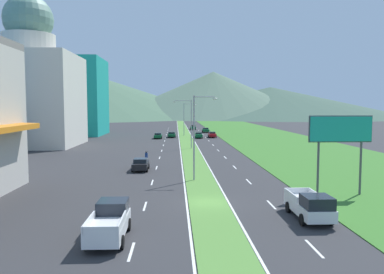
# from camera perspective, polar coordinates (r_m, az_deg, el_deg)

# --- Properties ---
(ground_plane) EXTENTS (600.00, 600.00, 0.00)m
(ground_plane) POSITION_cam_1_polar(r_m,az_deg,el_deg) (32.16, 2.36, -9.77)
(ground_plane) COLOR #2D2D30
(grass_median) EXTENTS (3.20, 240.00, 0.06)m
(grass_median) POSITION_cam_1_polar(r_m,az_deg,el_deg) (91.42, -0.83, -0.40)
(grass_median) COLOR #518438
(grass_median) RESTS_ON ground_plane
(grass_verge_right) EXTENTS (24.00, 240.00, 0.06)m
(grass_verge_right) POSITION_cam_1_polar(r_m,az_deg,el_deg) (94.30, 11.78, -0.34)
(grass_verge_right) COLOR #387028
(grass_verge_right) RESTS_ON ground_plane
(lane_dash_left_1) EXTENTS (0.16, 2.80, 0.01)m
(lane_dash_left_1) POSITION_cam_1_polar(r_m,az_deg,el_deg) (22.28, -8.98, -16.42)
(lane_dash_left_1) COLOR silver
(lane_dash_left_1) RESTS_ON ground_plane
(lane_dash_left_2) EXTENTS (0.16, 2.80, 0.01)m
(lane_dash_left_2) POSITION_cam_1_polar(r_m,az_deg,el_deg) (31.41, -6.98, -10.14)
(lane_dash_left_2) COLOR silver
(lane_dash_left_2) RESTS_ON ground_plane
(lane_dash_left_3) EXTENTS (0.16, 2.80, 0.01)m
(lane_dash_left_3) POSITION_cam_1_polar(r_m,az_deg,el_deg) (40.77, -5.92, -6.70)
(lane_dash_left_3) COLOR silver
(lane_dash_left_3) RESTS_ON ground_plane
(lane_dash_left_4) EXTENTS (0.16, 2.80, 0.01)m
(lane_dash_left_4) POSITION_cam_1_polar(r_m,az_deg,el_deg) (50.23, -5.27, -4.56)
(lane_dash_left_4) COLOR silver
(lane_dash_left_4) RESTS_ON ground_plane
(lane_dash_left_5) EXTENTS (0.16, 2.80, 0.01)m
(lane_dash_left_5) POSITION_cam_1_polar(r_m,az_deg,el_deg) (59.74, -4.83, -3.09)
(lane_dash_left_5) COLOR silver
(lane_dash_left_5) RESTS_ON ground_plane
(lane_dash_left_6) EXTENTS (0.16, 2.80, 0.01)m
(lane_dash_left_6) POSITION_cam_1_polar(r_m,az_deg,el_deg) (69.28, -4.51, -2.03)
(lane_dash_left_6) COLOR silver
(lane_dash_left_6) RESTS_ON ground_plane
(lane_dash_left_7) EXTENTS (0.16, 2.80, 0.01)m
(lane_dash_left_7) POSITION_cam_1_polar(r_m,az_deg,el_deg) (78.84, -4.27, -1.23)
(lane_dash_left_7) COLOR silver
(lane_dash_left_7) RESTS_ON ground_plane
(lane_dash_left_8) EXTENTS (0.16, 2.80, 0.01)m
(lane_dash_left_8) POSITION_cam_1_polar(r_m,az_deg,el_deg) (88.42, -4.08, -0.60)
(lane_dash_left_8) COLOR silver
(lane_dash_left_8) RESTS_ON ground_plane
(lane_dash_left_9) EXTENTS (0.16, 2.80, 0.01)m
(lane_dash_left_9) POSITION_cam_1_polar(r_m,az_deg,el_deg) (98.00, -3.93, -0.09)
(lane_dash_left_9) COLOR silver
(lane_dash_left_9) RESTS_ON ground_plane
(lane_dash_left_10) EXTENTS (0.16, 2.80, 0.01)m
(lane_dash_left_10) POSITION_cam_1_polar(r_m,az_deg,el_deg) (107.59, -3.80, 0.33)
(lane_dash_left_10) COLOR silver
(lane_dash_left_10) RESTS_ON ground_plane
(lane_dash_left_11) EXTENTS (0.16, 2.80, 0.01)m
(lane_dash_left_11) POSITION_cam_1_polar(r_m,az_deg,el_deg) (117.19, -3.70, 0.68)
(lane_dash_left_11) COLOR silver
(lane_dash_left_11) RESTS_ON ground_plane
(lane_dash_left_12) EXTENTS (0.16, 2.80, 0.01)m
(lane_dash_left_12) POSITION_cam_1_polar(r_m,az_deg,el_deg) (126.79, -3.61, 0.97)
(lane_dash_left_12) COLOR silver
(lane_dash_left_12) RESTS_ON ground_plane
(lane_dash_left_13) EXTENTS (0.16, 2.80, 0.01)m
(lane_dash_left_13) POSITION_cam_1_polar(r_m,az_deg,el_deg) (136.39, -3.53, 1.23)
(lane_dash_left_13) COLOR silver
(lane_dash_left_13) RESTS_ON ground_plane
(lane_dash_left_14) EXTENTS (0.16, 2.80, 0.01)m
(lane_dash_left_14) POSITION_cam_1_polar(r_m,az_deg,el_deg) (146.00, -3.46, 1.45)
(lane_dash_left_14) COLOR silver
(lane_dash_left_14) RESTS_ON ground_plane
(lane_dash_right_1) EXTENTS (0.16, 2.80, 0.01)m
(lane_dash_right_1) POSITION_cam_1_polar(r_m,az_deg,el_deg) (23.47, 17.64, -15.47)
(lane_dash_right_1) COLOR silver
(lane_dash_right_1) RESTS_ON ground_plane
(lane_dash_right_2) EXTENTS (0.16, 2.80, 0.01)m
(lane_dash_right_2) POSITION_cam_1_polar(r_m,az_deg,el_deg) (32.26, 11.67, -9.80)
(lane_dash_right_2) COLOR silver
(lane_dash_right_2) RESTS_ON ground_plane
(lane_dash_right_3) EXTENTS (0.16, 2.80, 0.01)m
(lane_dash_right_3) POSITION_cam_1_polar(r_m,az_deg,el_deg) (41.43, 8.40, -6.55)
(lane_dash_right_3) COLOR silver
(lane_dash_right_3) RESTS_ON ground_plane
(lane_dash_right_4) EXTENTS (0.16, 2.80, 0.01)m
(lane_dash_right_4) POSITION_cam_1_polar(r_m,az_deg,el_deg) (50.76, 6.34, -4.47)
(lane_dash_right_4) COLOR silver
(lane_dash_right_4) RESTS_ON ground_plane
(lane_dash_right_5) EXTENTS (0.16, 2.80, 0.01)m
(lane_dash_right_5) POSITION_cam_1_polar(r_m,az_deg,el_deg) (60.19, 4.93, -3.04)
(lane_dash_right_5) COLOR silver
(lane_dash_right_5) RESTS_ON ground_plane
(lane_dash_right_6) EXTENTS (0.16, 2.80, 0.01)m
(lane_dash_right_6) POSITION_cam_1_polar(r_m,az_deg,el_deg) (69.67, 3.91, -1.99)
(lane_dash_right_6) COLOR silver
(lane_dash_right_6) RESTS_ON ground_plane
(lane_dash_right_7) EXTENTS (0.16, 2.80, 0.01)m
(lane_dash_right_7) POSITION_cam_1_polar(r_m,az_deg,el_deg) (79.19, 3.13, -1.20)
(lane_dash_right_7) COLOR silver
(lane_dash_right_7) RESTS_ON ground_plane
(lane_dash_right_8) EXTENTS (0.16, 2.80, 0.01)m
(lane_dash_right_8) POSITION_cam_1_polar(r_m,az_deg,el_deg) (88.72, 2.52, -0.57)
(lane_dash_right_8) COLOR silver
(lane_dash_right_8) RESTS_ON ground_plane
(lane_dash_right_9) EXTENTS (0.16, 2.80, 0.01)m
(lane_dash_right_9) POSITION_cam_1_polar(r_m,az_deg,el_deg) (98.28, 2.03, -0.07)
(lane_dash_right_9) COLOR silver
(lane_dash_right_9) RESTS_ON ground_plane
(lane_dash_right_10) EXTENTS (0.16, 2.80, 0.01)m
(lane_dash_right_10) POSITION_cam_1_polar(r_m,az_deg,el_deg) (107.84, 1.63, 0.35)
(lane_dash_right_10) COLOR silver
(lane_dash_right_10) RESTS_ON ground_plane
(lane_dash_right_11) EXTENTS (0.16, 2.80, 0.01)m
(lane_dash_right_11) POSITION_cam_1_polar(r_m,az_deg,el_deg) (117.42, 1.29, 0.69)
(lane_dash_right_11) COLOR silver
(lane_dash_right_11) RESTS_ON ground_plane
(lane_dash_right_12) EXTENTS (0.16, 2.80, 0.01)m
(lane_dash_right_12) POSITION_cam_1_polar(r_m,az_deg,el_deg) (127.00, 1.00, 0.99)
(lane_dash_right_12) COLOR silver
(lane_dash_right_12) RESTS_ON ground_plane
(lane_dash_right_13) EXTENTS (0.16, 2.80, 0.01)m
(lane_dash_right_13) POSITION_cam_1_polar(r_m,az_deg,el_deg) (136.59, 0.75, 1.24)
(lane_dash_right_13) COLOR silver
(lane_dash_right_13) RESTS_ON ground_plane
(lane_dash_right_14) EXTENTS (0.16, 2.80, 0.01)m
(lane_dash_right_14) POSITION_cam_1_polar(r_m,az_deg,el_deg) (146.19, 0.54, 1.46)
(lane_dash_right_14) COLOR silver
(lane_dash_right_14) RESTS_ON ground_plane
(edge_line_median_left) EXTENTS (0.16, 240.00, 0.01)m
(edge_line_median_left) POSITION_cam_1_polar(r_m,az_deg,el_deg) (91.39, -1.93, -0.42)
(edge_line_median_left) COLOR silver
(edge_line_median_left) RESTS_ON ground_plane
(edge_line_median_right) EXTENTS (0.16, 240.00, 0.01)m
(edge_line_median_right) POSITION_cam_1_polar(r_m,az_deg,el_deg) (91.49, 0.27, -0.41)
(edge_line_median_right) COLOR silver
(edge_line_median_right) RESTS_ON ground_plane
(domed_building) EXTENTS (18.18, 18.18, 29.86)m
(domed_building) POSITION_cam_1_polar(r_m,az_deg,el_deg) (84.04, -22.80, 6.76)
(domed_building) COLOR beige
(domed_building) RESTS_ON ground_plane
(midrise_colored) EXTENTS (17.66, 17.66, 21.04)m
(midrise_colored) POSITION_cam_1_polar(r_m,az_deg,el_deg) (112.03, -17.45, 5.68)
(midrise_colored) COLOR teal
(midrise_colored) RESTS_ON ground_plane
(hill_far_left) EXTENTS (239.43, 239.43, 38.84)m
(hill_far_left) POSITION_cam_1_polar(r_m,az_deg,el_deg) (306.89, -18.64, 6.48)
(hill_far_left) COLOR #47664C
(hill_far_left) RESTS_ON ground_plane
(hill_far_center) EXTENTS (151.44, 151.44, 32.86)m
(hill_far_center) POSITION_cam_1_polar(r_m,az_deg,el_deg) (280.65, 3.17, 6.30)
(hill_far_center) COLOR #516B56
(hill_far_center) RESTS_ON ground_plane
(hill_far_right) EXTENTS (195.60, 195.60, 22.34)m
(hill_far_right) POSITION_cam_1_polar(r_m,az_deg,el_deg) (296.84, 11.51, 5.11)
(hill_far_right) COLOR #3D5647
(hill_far_right) RESTS_ON ground_plane
(street_lamp_near) EXTENTS (2.58, 0.29, 9.11)m
(street_lamp_near) POSITION_cam_1_polar(r_m,az_deg,el_deg) (40.94, 0.67, 0.72)
(street_lamp_near) COLOR #99999E
(street_lamp_near) RESTS_ON ground_plane
(street_lamp_mid) EXTENTS (3.54, 0.41, 9.15)m
(street_lamp_mid) POSITION_cam_1_polar(r_m,az_deg,el_deg) (72.12, -0.44, 2.49)
(street_lamp_mid) COLOR #99999E
(street_lamp_mid) RESTS_ON ground_plane
(street_lamp_far) EXTENTS (3.44, 0.42, 8.73)m
(street_lamp_far) POSITION_cam_1_polar(r_m,az_deg,el_deg) (103.32, -0.97, 2.99)
(street_lamp_far) COLOR #99999E
(street_lamp_far) RESTS_ON ground_plane
(billboard_roadside) EXTENTS (5.72, 0.28, 7.15)m
(billboard_roadside) POSITION_cam_1_polar(r_m,az_deg,el_deg) (36.49, 21.16, 0.49)
(billboard_roadside) COLOR #4C4C51
(billboard_roadside) RESTS_ON ground_plane
(car_0) EXTENTS (1.94, 4.47, 1.42)m
(car_0) POSITION_cam_1_polar(r_m,az_deg,el_deg) (95.26, -5.07, 0.21)
(car_0) COLOR #0C5128
(car_0) RESTS_ON ground_plane
(car_1) EXTENTS (2.02, 4.30, 1.43)m
(car_1) POSITION_cam_1_polar(r_m,az_deg,el_deg) (116.78, 2.03, 1.04)
(car_1) COLOR #0C5128
(car_1) RESTS_ON ground_plane
(car_2) EXTENTS (1.99, 4.31, 1.51)m
(car_2) POSITION_cam_1_polar(r_m,az_deg,el_deg) (48.36, -7.62, -4.02)
(car_2) COLOR black
(car_2) RESTS_ON ground_plane
(car_3) EXTENTS (1.91, 4.78, 1.45)m
(car_3) POSITION_cam_1_polar(r_m,az_deg,el_deg) (98.45, 3.00, 0.37)
(car_3) COLOR maroon
(car_3) RESTS_ON ground_plane
(car_4) EXTENTS (1.92, 4.78, 1.44)m
(car_4) POSITION_cam_1_polar(r_m,az_deg,el_deg) (96.57, 0.96, 0.30)
(car_4) COLOR #0C5128
(car_4) RESTS_ON ground_plane
(car_5) EXTENTS (1.91, 4.36, 1.59)m
(car_5) POSITION_cam_1_polar(r_m,az_deg,el_deg) (130.92, 0.14, 1.44)
(car_5) COLOR #0C5128
(car_5) RESTS_ON ground_plane
(car_6) EXTENTS (2.03, 4.59, 1.41)m
(car_6) POSITION_cam_1_polar(r_m,az_deg,el_deg) (98.67, -3.04, 0.37)
(car_6) COLOR #0C5128
(car_6) RESTS_ON ground_plane
(pickup_truck_0) EXTENTS (2.18, 5.40, 2.00)m
(pickup_truck_0) POSITION_cam_1_polar(r_m,az_deg,el_deg) (24.36, -12.10, -12.18)
(pickup_truck_0) COLOR silver
(pickup_truck_0) RESTS_ON ground_plane
(pickup_truck_1) EXTENTS (2.18, 5.40, 2.00)m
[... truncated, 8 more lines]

